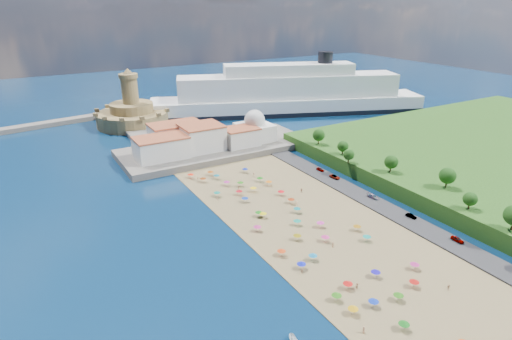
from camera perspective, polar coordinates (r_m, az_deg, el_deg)
ground at (r=142.32m, az=3.70°, el=-6.53°), size 700.00×700.00×0.00m
terrace at (r=204.96m, az=-5.32°, el=2.93°), size 90.00×36.00×3.00m
jetty at (r=229.25m, az=-14.07°, el=4.33°), size 18.00×70.00×2.40m
waterfront_buildings at (r=198.74m, az=-8.87°, el=4.08°), size 57.00×29.00×11.00m
domed_building at (r=209.79m, az=-0.19°, el=5.61°), size 16.00×16.00×15.00m
fortress at (r=255.83m, az=-16.17°, el=7.18°), size 40.00×40.00×32.40m
cruise_ship at (r=274.13m, az=4.34°, el=9.87°), size 169.85×86.44×37.70m
beach_parasols at (r=136.14m, az=4.71°, el=-6.93°), size 31.22×115.90×2.20m
beachgoers at (r=142.02m, az=3.75°, el=-6.08°), size 32.40×96.45×1.87m
parked_cars at (r=161.51m, az=14.79°, el=-3.13°), size 2.71×69.00×1.35m
hillside_trees at (r=162.59m, az=19.92°, el=-0.22°), size 18.07×107.74×7.64m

